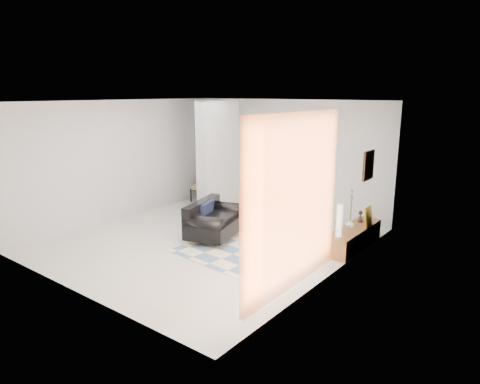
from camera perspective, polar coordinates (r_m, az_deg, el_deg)
The scene contains 17 objects.
floor at distance 8.90m, azimuth -4.11°, elevation -6.38°, with size 6.00×6.00×0.00m, color silver.
ceiling at distance 8.39m, azimuth -4.43°, elevation 11.95°, with size 6.00×6.00×0.00m, color white.
wall_back at distance 10.92m, azimuth 6.30°, elevation 4.83°, with size 6.00×6.00×0.00m, color silver.
wall_front at distance 6.66m, azimuth -21.71°, elevation -1.48°, with size 6.00×6.00×0.00m, color silver.
wall_left at distance 10.54m, azimuth -15.53°, elevation 4.12°, with size 6.00×6.00×0.00m, color silver.
wall_right at distance 7.04m, azimuth 12.69°, elevation -0.09°, with size 6.00×6.00×0.00m, color silver.
partition_column at distance 10.43m, azimuth -2.93°, elevation 4.50°, with size 0.35×1.20×2.80m, color #AEB3B6.
hallway_door at distance 12.16m, azimuth -2.34°, elevation 3.94°, with size 0.85×0.06×2.04m, color silver.
curtain at distance 6.07m, azimuth 7.41°, elevation -1.51°, with size 2.55×2.55×0.00m, color orange.
wall_art at distance 8.29m, azimuth 16.75°, elevation 3.42°, with size 0.04×0.45×0.55m, color #3A1B0F.
media_console at distance 8.71m, azimuth 14.90°, elevation -5.83°, with size 0.45×1.73×0.80m.
loveseat at distance 8.96m, azimuth -3.58°, elevation -3.79°, with size 1.19×1.60×0.76m.
daybed at distance 11.91m, azimuth -2.77°, elevation 0.83°, with size 1.65×1.17×0.77m.
area_rug at distance 8.10m, azimuth -0.97°, elevation -8.33°, with size 2.17×1.45×0.01m, color beige.
cylinder_lamp at distance 7.98m, azimuth 13.10°, elevation -3.74°, with size 0.11×0.11×0.60m, color beige.
bronze_figurine at distance 9.00m, azimuth 15.76°, elevation -3.16°, with size 0.12×0.12×0.24m, color #332317, non-canonical shape.
vase at distance 8.56m, azimuth 14.47°, elevation -4.15°, with size 0.16×0.16×0.17m, color white.
Camera 1 is at (5.60, -6.24, 2.98)m, focal length 32.00 mm.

